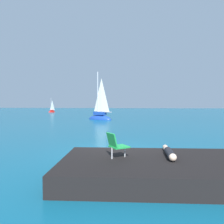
# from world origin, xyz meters

# --- Properties ---
(ground_plane) EXTENTS (160.00, 160.00, 0.00)m
(ground_plane) POSITION_xyz_m (0.00, 0.00, 0.00)
(ground_plane) COLOR #0F5675
(shore_ledge) EXTENTS (5.78, 3.55, 0.56)m
(shore_ledge) POSITION_xyz_m (1.33, -2.88, 0.28)
(shore_ledge) COLOR black
(shore_ledge) RESTS_ON ground
(boulder_seaward) EXTENTS (1.39, 1.48, 0.85)m
(boulder_seaward) POSITION_xyz_m (-0.15, -1.23, 0.00)
(boulder_seaward) COLOR black
(boulder_seaward) RESTS_ON ground
(boulder_inland) EXTENTS (1.02, 0.91, 0.62)m
(boulder_inland) POSITION_xyz_m (1.71, -0.75, 0.00)
(boulder_inland) COLOR black
(boulder_inland) RESTS_ON ground
(sailboat_near) EXTENTS (3.85, 2.97, 7.09)m
(sailboat_near) POSITION_xyz_m (-3.83, 18.74, 0.38)
(sailboat_near) COLOR #193D99
(sailboat_near) RESTS_ON ground
(sailboat_far) EXTENTS (1.51, 2.02, 3.69)m
(sailboat_far) POSITION_xyz_m (-18.71, 39.14, 0.20)
(sailboat_far) COLOR red
(sailboat_far) RESTS_ON ground
(person_sunbather) EXTENTS (0.25, 1.76, 0.25)m
(person_sunbather) POSITION_xyz_m (1.84, -2.44, 0.67)
(person_sunbather) COLOR black
(person_sunbather) RESTS_ON shore_ledge
(beach_chair) EXTENTS (0.76, 0.74, 0.80)m
(beach_chair) POSITION_xyz_m (0.17, -2.86, 1.00)
(beach_chair) COLOR green
(beach_chair) RESTS_ON shore_ledge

